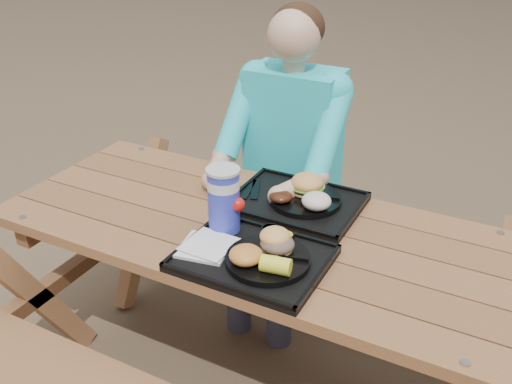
% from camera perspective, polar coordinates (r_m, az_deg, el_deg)
% --- Properties ---
extents(ground, '(60.00, 60.00, 0.00)m').
position_cam_1_polar(ground, '(2.43, 0.00, -18.60)').
color(ground, '#999999').
rests_on(ground, ground).
extents(picnic_table, '(1.80, 1.49, 0.75)m').
position_cam_1_polar(picnic_table, '(2.18, 0.00, -11.81)').
color(picnic_table, '#999999').
rests_on(picnic_table, ground).
extents(tray_near, '(0.45, 0.35, 0.02)m').
position_cam_1_polar(tray_near, '(1.77, -0.33, -6.74)').
color(tray_near, black).
rests_on(tray_near, picnic_table).
extents(tray_far, '(0.45, 0.35, 0.02)m').
position_cam_1_polar(tray_far, '(2.07, 4.06, -1.16)').
color(tray_far, black).
rests_on(tray_far, picnic_table).
extents(plate_near, '(0.26, 0.26, 0.02)m').
position_cam_1_polar(plate_near, '(1.73, 1.20, -6.76)').
color(plate_near, black).
rests_on(plate_near, tray_near).
extents(plate_far, '(0.26, 0.26, 0.02)m').
position_cam_1_polar(plate_far, '(2.06, 4.95, -0.74)').
color(plate_far, black).
rests_on(plate_far, tray_far).
extents(napkin_stack, '(0.18, 0.18, 0.02)m').
position_cam_1_polar(napkin_stack, '(1.80, -5.10, -5.44)').
color(napkin_stack, silver).
rests_on(napkin_stack, tray_near).
extents(soda_cup, '(0.10, 0.10, 0.21)m').
position_cam_1_polar(soda_cup, '(1.85, -3.25, -0.89)').
color(soda_cup, '#1824B8').
rests_on(soda_cup, tray_near).
extents(condiment_bbq, '(0.06, 0.06, 0.03)m').
position_cam_1_polar(condiment_bbq, '(1.85, 1.43, -4.02)').
color(condiment_bbq, '#340905').
rests_on(condiment_bbq, tray_near).
extents(condiment_mustard, '(0.06, 0.06, 0.03)m').
position_cam_1_polar(condiment_mustard, '(1.82, 2.94, -4.68)').
color(condiment_mustard, yellow).
rests_on(condiment_mustard, tray_near).
extents(sandwich, '(0.10, 0.10, 0.10)m').
position_cam_1_polar(sandwich, '(1.73, 2.15, -4.35)').
color(sandwich, '#F2A455').
rests_on(sandwich, plate_near).
extents(mac_cheese, '(0.10, 0.10, 0.05)m').
position_cam_1_polar(mac_cheese, '(1.69, -1.01, -6.32)').
color(mac_cheese, gold).
rests_on(mac_cheese, plate_near).
extents(corn_cob, '(0.10, 0.10, 0.05)m').
position_cam_1_polar(corn_cob, '(1.65, 1.99, -7.32)').
color(corn_cob, '#FFFC35').
rests_on(corn_cob, plate_near).
extents(cutlery_far, '(0.09, 0.16, 0.01)m').
position_cam_1_polar(cutlery_far, '(2.14, -0.06, 0.26)').
color(cutlery_far, black).
rests_on(cutlery_far, tray_far).
extents(burger, '(0.12, 0.12, 0.11)m').
position_cam_1_polar(burger, '(2.07, 5.16, 1.34)').
color(burger, '#E59A51').
rests_on(burger, plate_far).
extents(baked_beans, '(0.08, 0.08, 0.04)m').
position_cam_1_polar(baked_beans, '(2.02, 2.50, -0.45)').
color(baked_beans, '#411C0D').
rests_on(baked_beans, plate_far).
extents(potato_salad, '(0.10, 0.10, 0.06)m').
position_cam_1_polar(potato_salad, '(1.98, 6.06, -0.90)').
color(potato_salad, beige).
rests_on(potato_salad, plate_far).
extents(diner, '(0.48, 0.84, 1.28)m').
position_cam_1_polar(diner, '(2.51, 3.47, 1.22)').
color(diner, '#1CBEC9').
rests_on(diner, ground).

